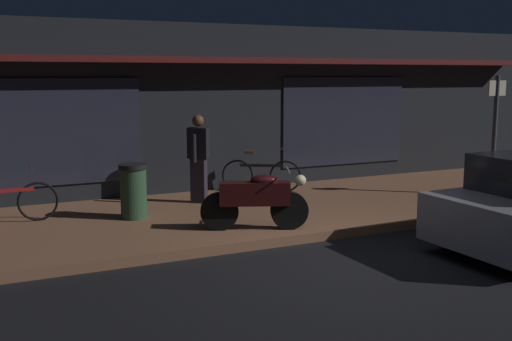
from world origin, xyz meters
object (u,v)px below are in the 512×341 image
object	(u,v)px
bicycle_extra	(261,175)
trash_bin	(134,191)
motorcycle	(257,199)
person_bystander	(198,157)
sign_post	(495,128)
bicycle_parked	(5,202)

from	to	relation	value
bicycle_extra	trash_bin	xyz separation A→B (m)	(-2.98, -1.22, 0.11)
motorcycle	person_bystander	size ratio (longest dim) A/B	0.97
person_bystander	sign_post	size ratio (longest dim) A/B	0.70
motorcycle	person_bystander	distance (m)	2.37
motorcycle	trash_bin	xyz separation A→B (m)	(-1.56, 1.59, -0.03)
motorcycle	person_bystander	xyz separation A→B (m)	(-0.12, 2.33, 0.38)
bicycle_parked	bicycle_extra	size ratio (longest dim) A/B	1.15
person_bystander	trash_bin	xyz separation A→B (m)	(-1.44, -0.75, -0.41)
motorcycle	bicycle_extra	xyz separation A→B (m)	(1.42, 2.80, -0.14)
bicycle_parked	person_bystander	xyz separation A→B (m)	(3.44, 0.25, 0.52)
bicycle_extra	trash_bin	bearing A→B (deg)	-157.79
motorcycle	bicycle_parked	bearing A→B (deg)	149.65
motorcycle	trash_bin	bearing A→B (deg)	134.52
bicycle_extra	person_bystander	distance (m)	1.70
bicycle_extra	person_bystander	xyz separation A→B (m)	(-1.54, -0.47, 0.52)
motorcycle	sign_post	distance (m)	5.57
person_bystander	bicycle_parked	bearing A→B (deg)	-175.85
person_bystander	bicycle_extra	bearing A→B (deg)	17.03
motorcycle	trash_bin	size ratio (longest dim) A/B	1.74
bicycle_extra	person_bystander	size ratio (longest dim) A/B	0.86
sign_post	bicycle_extra	bearing A→B (deg)	150.32
bicycle_parked	person_bystander	size ratio (longest dim) A/B	0.99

